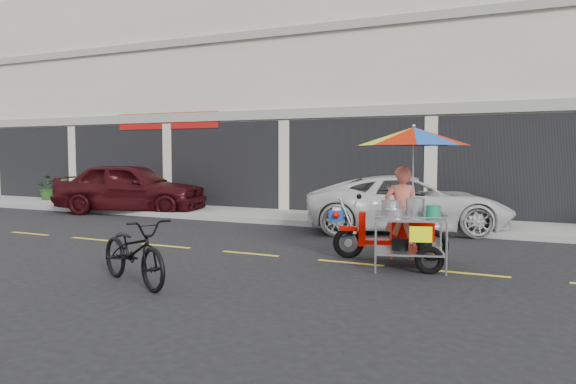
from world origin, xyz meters
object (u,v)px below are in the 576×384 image
at_px(maroon_sedan, 131,188).
at_px(food_vendor_rig, 407,177).
at_px(near_bicycle, 134,251).
at_px(white_pickup, 408,204).

height_order(maroon_sedan, food_vendor_rig, food_vendor_rig).
bearing_deg(near_bicycle, white_pickup, 6.17).
xyz_separation_m(near_bicycle, food_vendor_rig, (3.18, 3.15, 1.01)).
distance_m(maroon_sedan, food_vendor_rig, 10.81).
height_order(white_pickup, food_vendor_rig, food_vendor_rig).
relative_size(white_pickup, food_vendor_rig, 1.79).
relative_size(maroon_sedan, white_pickup, 0.97).
xyz_separation_m(maroon_sedan, food_vendor_rig, (9.89, -4.31, 0.69)).
bearing_deg(food_vendor_rig, maroon_sedan, 139.63).
xyz_separation_m(maroon_sedan, white_pickup, (8.90, -0.27, -0.13)).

